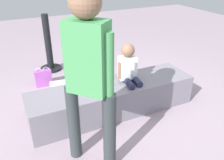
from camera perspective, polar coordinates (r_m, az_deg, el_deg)
ground_plane at (r=3.09m, az=0.27°, el=-7.35°), size 12.00×12.00×0.00m
concrete_ledge at (r=2.99m, az=0.28°, el=-4.35°), size 2.07×0.53×0.38m
child_seated at (r=2.89m, az=3.96°, el=3.43°), size 0.28×0.33×0.48m
adult_standing at (r=1.90m, az=-5.69°, el=2.61°), size 0.37×0.38×1.60m
cake_plate at (r=2.92m, az=-2.50°, el=-0.45°), size 0.22×0.22×0.07m
gift_bag at (r=3.76m, az=-16.14°, el=0.48°), size 0.25×0.10×0.30m
railing_post at (r=4.22m, az=-14.87°, el=6.80°), size 0.36×0.36×0.96m
water_bottle_near_gift at (r=3.22m, az=-12.42°, el=-4.30°), size 0.07×0.07×0.23m
party_cup_red at (r=3.73m, az=4.21°, el=-0.02°), size 0.08×0.08×0.11m
cake_box_white at (r=3.54m, az=-11.64°, el=-2.00°), size 0.37×0.37×0.12m
handbag_black_leather at (r=3.87m, az=-7.17°, el=1.61°), size 0.30×0.13×0.29m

